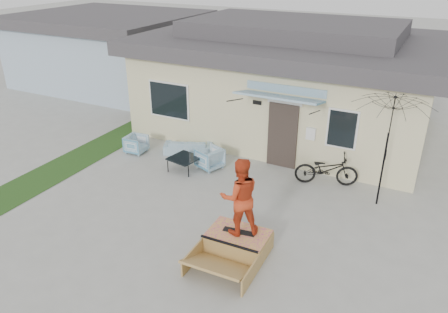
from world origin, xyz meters
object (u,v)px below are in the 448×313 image
at_px(armchair_right, 210,157).
at_px(patio_umbrella, 387,145).
at_px(skateboard, 239,231).
at_px(bicycle, 327,166).
at_px(skater, 240,196).
at_px(armchair_left, 136,143).
at_px(skate_ramp, 238,241).
at_px(loveseat, 188,144).
at_px(coffee_table, 184,164).

height_order(armchair_right, patio_umbrella, patio_umbrella).
relative_size(armchair_right, skateboard, 0.98).
bearing_deg(bicycle, skater, 147.94).
bearing_deg(skateboard, armchair_left, 141.67).
bearing_deg(skate_ramp, armchair_left, 147.35).
distance_m(loveseat, skateboard, 5.56).
distance_m(bicycle, skate_ramp, 4.16).
bearing_deg(bicycle, patio_umbrella, -125.40).
height_order(armchair_left, skater, skater).
bearing_deg(skateboard, skater, -97.27).
height_order(loveseat, skateboard, loveseat).
relative_size(bicycle, skate_ramp, 1.00).
height_order(loveseat, skate_ramp, loveseat).
bearing_deg(skate_ramp, coffee_table, 136.75).
bearing_deg(coffee_table, skater, -41.58).
height_order(coffee_table, skateboard, skateboard).
relative_size(loveseat, bicycle, 0.89).
distance_m(bicycle, patio_umbrella, 2.00).
relative_size(loveseat, patio_umbrella, 0.73).
bearing_deg(skate_ramp, skateboard, 90.00).
bearing_deg(loveseat, patio_umbrella, 152.13).
bearing_deg(patio_umbrella, armchair_left, -178.24).
bearing_deg(coffee_table, loveseat, 115.79).
height_order(coffee_table, skater, skater).
xyz_separation_m(loveseat, bicycle, (4.77, -0.05, 0.27)).
height_order(armchair_right, bicycle, bicycle).
xyz_separation_m(loveseat, patio_umbrella, (6.33, -0.52, 1.43)).
relative_size(loveseat, coffee_table, 1.94).
height_order(bicycle, skater, skater).
bearing_deg(patio_umbrella, loveseat, 175.33).
height_order(armchair_right, skate_ramp, armchair_right).
bearing_deg(skateboard, bicycle, 69.26).
xyz_separation_m(coffee_table, skate_ramp, (3.27, -2.94, 0.02)).
relative_size(bicycle, skater, 1.00).
relative_size(skate_ramp, skater, 1.01).
bearing_deg(armchair_left, bicycle, -87.06).
bearing_deg(skater, armchair_left, -67.44).
bearing_deg(loveseat, skater, 110.21).
xyz_separation_m(coffee_table, patio_umbrella, (5.79, 0.62, 1.54)).
xyz_separation_m(loveseat, armchair_right, (1.20, -0.66, 0.05)).
bearing_deg(coffee_table, skate_ramp, -42.02).
distance_m(armchair_left, armchair_right, 2.82).
bearing_deg(coffee_table, bicycle, 14.48).
bearing_deg(coffee_table, patio_umbrella, 6.10).
height_order(bicycle, skateboard, bicycle).
xyz_separation_m(armchair_right, skate_ramp, (2.62, -3.42, -0.14)).
relative_size(armchair_right, bicycle, 0.40).
bearing_deg(skater, armchair_right, -88.56).
bearing_deg(bicycle, skate_ramp, 148.10).
distance_m(armchair_left, skater, 6.43).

